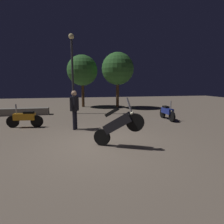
{
  "coord_description": "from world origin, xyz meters",
  "views": [
    {
      "loc": [
        -0.67,
        -5.73,
        2.07
      ],
      "look_at": [
        0.57,
        0.65,
        1.0
      ],
      "focal_mm": 28.48,
      "sensor_mm": 36.0,
      "label": 1
    }
  ],
  "objects_px": {
    "motorcycle_blue_parked_left": "(167,112)",
    "streetlamp_near": "(72,64)",
    "person_rider_beside": "(74,106)",
    "motorcycle_orange_parked_right": "(25,118)",
    "motorcycle_black_foreground": "(118,125)"
  },
  "relations": [
    {
      "from": "motorcycle_black_foreground",
      "to": "motorcycle_orange_parked_right",
      "type": "distance_m",
      "value": 5.0
    },
    {
      "from": "motorcycle_blue_parked_left",
      "to": "person_rider_beside",
      "type": "relative_size",
      "value": 0.96
    },
    {
      "from": "motorcycle_blue_parked_left",
      "to": "motorcycle_orange_parked_right",
      "type": "bearing_deg",
      "value": -86.37
    },
    {
      "from": "motorcycle_black_foreground",
      "to": "motorcycle_orange_parked_right",
      "type": "relative_size",
      "value": 0.98
    },
    {
      "from": "motorcycle_black_foreground",
      "to": "person_rider_beside",
      "type": "bearing_deg",
      "value": 147.68
    },
    {
      "from": "motorcycle_blue_parked_left",
      "to": "motorcycle_orange_parked_right",
      "type": "height_order",
      "value": "same"
    },
    {
      "from": "motorcycle_black_foreground",
      "to": "streetlamp_near",
      "type": "height_order",
      "value": "streetlamp_near"
    },
    {
      "from": "motorcycle_blue_parked_left",
      "to": "streetlamp_near",
      "type": "bearing_deg",
      "value": -119.94
    },
    {
      "from": "motorcycle_orange_parked_right",
      "to": "streetlamp_near",
      "type": "relative_size",
      "value": 0.32
    },
    {
      "from": "streetlamp_near",
      "to": "motorcycle_orange_parked_right",
      "type": "bearing_deg",
      "value": -122.06
    },
    {
      "from": "motorcycle_black_foreground",
      "to": "motorcycle_blue_parked_left",
      "type": "height_order",
      "value": "motorcycle_black_foreground"
    },
    {
      "from": "motorcycle_blue_parked_left",
      "to": "person_rider_beside",
      "type": "bearing_deg",
      "value": -76.18
    },
    {
      "from": "motorcycle_blue_parked_left",
      "to": "motorcycle_orange_parked_right",
      "type": "distance_m",
      "value": 7.41
    },
    {
      "from": "motorcycle_orange_parked_right",
      "to": "person_rider_beside",
      "type": "distance_m",
      "value": 2.52
    },
    {
      "from": "person_rider_beside",
      "to": "streetlamp_near",
      "type": "bearing_deg",
      "value": -58.32
    }
  ]
}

